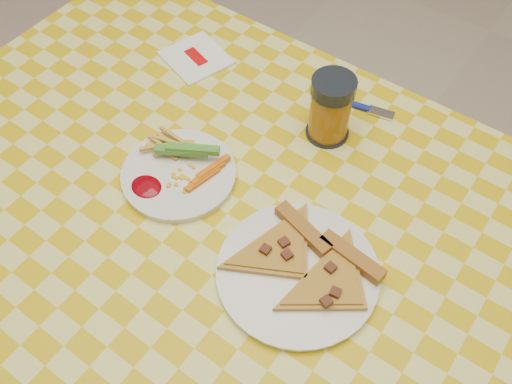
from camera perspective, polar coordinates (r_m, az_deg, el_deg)
ground at (r=1.63m, az=-1.76°, el=-17.24°), size 8.00×8.00×0.00m
table at (r=1.01m, az=-2.72°, el=-4.52°), size 1.28×0.88×0.76m
plate_left at (r=1.00m, az=-7.72°, el=1.70°), size 0.23×0.23×0.01m
plate_right at (r=0.88m, az=4.17°, el=-8.11°), size 0.29×0.29×0.01m
fries_veggies at (r=0.99m, az=-7.65°, el=3.05°), size 0.17×0.16×0.04m
pizza_slices at (r=0.88m, az=5.04°, el=-7.03°), size 0.27×0.24×0.02m
drink_glass at (r=1.02m, az=7.46°, el=8.26°), size 0.08×0.08×0.13m
napkin at (r=1.21m, az=-6.01°, el=13.21°), size 0.15×0.15×0.01m
fork at (r=1.12m, az=9.93°, el=8.56°), size 0.15×0.05×0.01m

